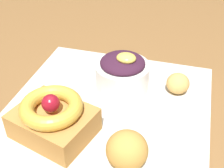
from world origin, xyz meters
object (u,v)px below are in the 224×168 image
front_plate (108,110)px  berry_ramekin (122,73)px  fritter_front (127,150)px  fritter_middle (178,83)px  cake_slice (53,118)px

front_plate → berry_ramekin: berry_ramekin is taller
fritter_front → fritter_middle: 0.17m
berry_ramekin → fritter_front: size_ratio=1.69×
cake_slice → fritter_front: 0.11m
front_plate → cake_slice: size_ratio=2.53×
front_plate → fritter_middle: size_ratio=8.18×
front_plate → cake_slice: 0.10m
front_plate → cake_slice: bearing=-126.6°
front_plate → fritter_front: bearing=-61.7°
front_plate → berry_ramekin: (0.01, 0.05, 0.03)m
front_plate → berry_ramekin: size_ratio=3.46×
front_plate → berry_ramekin: 0.06m
cake_slice → fritter_front: cake_slice is taller
berry_ramekin → fritter_middle: 0.09m
fritter_front → fritter_middle: bearing=74.7°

